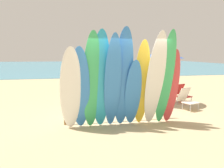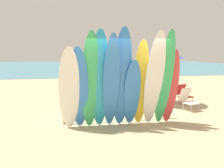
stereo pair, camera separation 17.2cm
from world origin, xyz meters
name	(u,v)px [view 2 (the right image)]	position (x,y,z in m)	size (l,w,h in m)	color
ground	(86,76)	(0.00, 14.00, 0.00)	(60.00, 60.00, 0.00)	tan
ocean_water	(78,65)	(0.00, 32.62, 0.01)	(60.00, 40.00, 0.02)	teal
surfboard_rack	(118,105)	(0.00, 0.00, 0.52)	(3.40, 0.07, 0.64)	brown
surfboard_white_0	(69,89)	(-1.47, -0.57, 1.15)	(0.57, 0.06, 2.37)	white
surfboard_blue_1	(79,89)	(-1.22, -0.52, 1.16)	(0.54, 0.08, 2.37)	#337AD1
surfboard_green_2	(90,81)	(-0.89, -0.54, 1.36)	(0.51, 0.07, 2.76)	#38B266
surfboard_teal_3	(100,80)	(-0.63, -0.53, 1.38)	(0.54, 0.08, 2.80)	#289EC6
surfboard_blue_4	(111,82)	(-0.33, -0.63, 1.33)	(0.46, 0.06, 2.75)	#337AD1
surfboard_blue_5	(122,79)	(-0.01, -0.57, 1.41)	(0.56, 0.07, 2.88)	#337AD1
surfboard_blue_6	(132,93)	(0.30, -0.52, 0.98)	(0.48, 0.08, 2.02)	#337AD1
surfboard_yellow_7	(141,84)	(0.56, -0.51, 1.25)	(0.47, 0.06, 2.55)	yellow
surfboard_white_8	(154,80)	(0.90, -0.68, 1.37)	(0.54, 0.08, 2.82)	white
surfboard_green_9	(165,79)	(1.24, -0.64, 1.39)	(0.47, 0.07, 2.84)	#38B266
surfboard_red_10	(171,87)	(1.50, -0.50, 1.12)	(0.48, 0.06, 2.28)	#D13D42
beachgoer_strolling	(89,72)	(-0.30, 7.33, 0.94)	(0.42, 0.61, 1.63)	#9E704C
beachgoer_midbeach	(130,72)	(2.30, 6.98, 0.92)	(0.53, 0.39, 1.60)	brown
beach_chair_red	(183,93)	(3.28, 2.09, 0.42)	(0.70, 0.85, 0.80)	#B7B7BC
beach_chair_blue	(188,99)	(2.88, 0.94, 0.43)	(0.69, 0.81, 0.82)	#B7B7BC
beach_umbrella	(163,54)	(2.26, 1.90, 2.07)	(1.75, 1.75, 2.23)	silver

